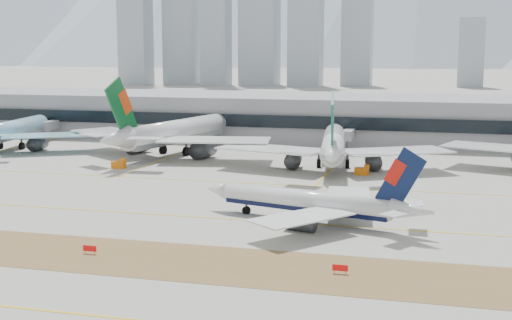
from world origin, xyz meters
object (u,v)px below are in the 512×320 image
(terminal, at_px, (309,117))
(widebody_korean, at_px, (9,132))
(taxiing_airliner, at_px, (313,203))
(widebody_eva, at_px, (172,133))
(widebody_cathay, at_px, (333,146))

(terminal, bearing_deg, widebody_korean, -149.56)
(taxiing_airliner, height_order, terminal, terminal)
(terminal, bearing_deg, taxiing_airliner, -79.16)
(taxiing_airliner, bearing_deg, widebody_eva, -36.68)
(widebody_korean, bearing_deg, widebody_eva, -94.58)
(widebody_korean, relative_size, widebody_eva, 0.88)
(taxiing_airliner, xyz_separation_m, widebody_cathay, (-5.34, 59.22, 2.17))
(widebody_korean, bearing_deg, widebody_cathay, -102.10)
(widebody_eva, height_order, widebody_cathay, widebody_eva)
(taxiing_airliner, relative_size, terminal, 0.16)
(taxiing_airliner, relative_size, widebody_eva, 0.67)
(taxiing_airliner, bearing_deg, terminal, -63.55)
(widebody_korean, xyz_separation_m, terminal, (85.14, 50.03, 1.95))
(widebody_cathay, height_order, terminal, widebody_cathay)
(widebody_korean, relative_size, terminal, 0.21)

